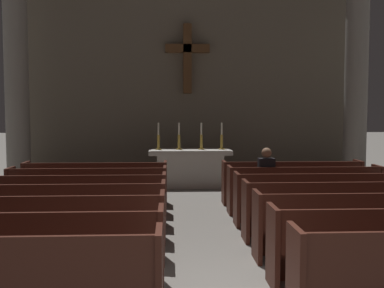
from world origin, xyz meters
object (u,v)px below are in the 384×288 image
(pew_left_row_4, at_px, (66,213))
(pew_right_row_4, at_px, (340,210))
(pew_left_row_7, at_px, (96,183))
(pew_right_row_5, at_px, (320,198))
(pew_right_row_6, at_px, (304,189))
(pew_left_row_6, at_px, (88,191))
(candlestick_inner_right, at_px, (201,141))
(candlestick_outer_left, at_px, (158,141))
(candlestick_inner_left, at_px, (179,141))
(altar, at_px, (190,167))
(lone_worshipper, at_px, (265,179))
(pew_left_row_2, at_px, (27,250))
(pew_right_row_7, at_px, (292,182))
(column_left_third, at_px, (17,81))
(pew_left_row_5, at_px, (78,201))
(candlestick_outer_right, at_px, (222,141))
(column_right_third, at_px, (356,82))
(pew_left_row_3, at_px, (50,229))
(pew_right_row_3, at_px, (365,225))

(pew_left_row_4, relative_size, pew_right_row_4, 1.00)
(pew_left_row_7, height_order, pew_right_row_5, same)
(pew_left_row_4, bearing_deg, pew_right_row_6, 24.12)
(pew_left_row_6, distance_m, candlestick_inner_right, 4.19)
(candlestick_outer_left, relative_size, candlestick_inner_left, 1.00)
(pew_right_row_6, bearing_deg, candlestick_inner_right, 118.95)
(pew_left_row_7, distance_m, pew_right_row_4, 5.15)
(altar, relative_size, lone_worshipper, 1.67)
(pew_left_row_2, bearing_deg, pew_right_row_7, 48.22)
(candlestick_inner_right, bearing_deg, column_left_third, 174.40)
(pew_left_row_5, xyz_separation_m, column_left_third, (-2.56, 4.77, 2.38))
(pew_right_row_5, xyz_separation_m, altar, (-2.14, 4.28, 0.06))
(candlestick_outer_right, bearing_deg, pew_left_row_6, -131.96)
(altar, bearing_deg, candlestick_inner_right, 0.00)
(pew_left_row_7, height_order, candlestick_outer_left, candlestick_outer_left)
(candlestick_inner_right, bearing_deg, lone_worshipper, -72.14)
(candlestick_inner_left, bearing_deg, pew_right_row_7, -44.14)
(pew_left_row_5, xyz_separation_m, candlestick_outer_right, (2.99, 4.28, 0.76))
(column_right_third, bearing_deg, altar, -174.04)
(pew_left_row_5, distance_m, pew_right_row_7, 4.69)
(pew_right_row_7, bearing_deg, candlestick_outer_right, 118.58)
(pew_left_row_3, height_order, pew_right_row_4, same)
(pew_left_row_5, bearing_deg, candlestick_inner_left, 66.76)
(pew_right_row_5, bearing_deg, candlestick_outer_right, 106.75)
(candlestick_outer_left, height_order, candlestick_inner_left, same)
(pew_left_row_5, height_order, pew_right_row_3, same)
(pew_right_row_4, xyz_separation_m, altar, (-2.14, 5.24, 0.06))
(pew_right_row_7, xyz_separation_m, altar, (-2.14, 2.37, 0.06))
(pew_left_row_7, distance_m, pew_right_row_3, 5.74)
(pew_left_row_2, bearing_deg, altar, 73.36)
(candlestick_inner_right, bearing_deg, pew_left_row_5, -119.67)
(pew_right_row_3, bearing_deg, pew_left_row_7, 138.16)
(pew_right_row_6, xyz_separation_m, candlestick_outer_left, (-2.99, 3.32, 0.76))
(pew_left_row_5, bearing_deg, pew_left_row_6, 90.00)
(pew_left_row_2, height_order, candlestick_inner_left, candlestick_inner_left)
(column_right_third, relative_size, lone_worshipper, 4.46)
(pew_left_row_3, xyz_separation_m, column_right_third, (6.84, 6.69, 2.38))
(pew_left_row_5, bearing_deg, pew_right_row_7, 24.12)
(pew_left_row_7, bearing_deg, pew_right_row_5, -24.12)
(pew_right_row_5, height_order, candlestick_inner_left, candlestick_inner_left)
(pew_right_row_6, relative_size, column_right_third, 0.52)
(pew_right_row_7, height_order, column_left_third, column_left_third)
(column_left_third, bearing_deg, column_right_third, 0.00)
(pew_left_row_3, relative_size, altar, 1.39)
(column_left_third, bearing_deg, pew_right_row_6, -29.16)
(pew_left_row_3, distance_m, altar, 6.56)
(pew_left_row_2, height_order, pew_right_row_4, same)
(pew_left_row_4, distance_m, candlestick_outer_right, 6.08)
(pew_left_row_3, xyz_separation_m, column_left_third, (-2.56, 6.69, 2.38))
(pew_right_row_4, distance_m, candlestick_inner_right, 5.61)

